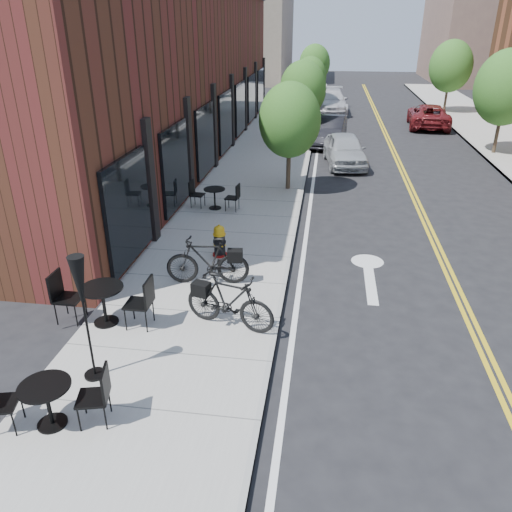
{
  "coord_description": "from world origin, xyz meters",
  "views": [
    {
      "loc": [
        0.76,
        -8.89,
        5.75
      ],
      "look_at": [
        -0.67,
        1.1,
        1.0
      ],
      "focal_mm": 35.0,
      "sensor_mm": 36.0,
      "label": 1
    }
  ],
  "objects_px": {
    "bistro_set_b": "(103,300)",
    "patio_umbrella": "(81,293)",
    "bicycle_left": "(208,261)",
    "parked_car_a": "(345,150)",
    "bistro_set_a": "(47,399)",
    "parked_car_b": "(329,131)",
    "fire_hydrant": "(219,241)",
    "bicycle_right": "(229,301)",
    "parked_car_far": "(428,116)",
    "bistro_set_c": "(215,196)",
    "parked_car_c": "(330,101)"
  },
  "relations": [
    {
      "from": "bicycle_left",
      "to": "parked_car_a",
      "type": "distance_m",
      "value": 12.3
    },
    {
      "from": "fire_hydrant",
      "to": "bicycle_left",
      "type": "bearing_deg",
      "value": -81.88
    },
    {
      "from": "fire_hydrant",
      "to": "parked_car_far",
      "type": "bearing_deg",
      "value": 73.08
    },
    {
      "from": "fire_hydrant",
      "to": "bistro_set_a",
      "type": "distance_m",
      "value": 6.52
    },
    {
      "from": "bistro_set_c",
      "to": "patio_umbrella",
      "type": "bearing_deg",
      "value": -84.19
    },
    {
      "from": "bistro_set_a",
      "to": "bistro_set_b",
      "type": "distance_m",
      "value": 2.87
    },
    {
      "from": "bicycle_right",
      "to": "parked_car_c",
      "type": "relative_size",
      "value": 0.36
    },
    {
      "from": "bistro_set_a",
      "to": "parked_car_c",
      "type": "distance_m",
      "value": 30.86
    },
    {
      "from": "bicycle_left",
      "to": "bistro_set_a",
      "type": "distance_m",
      "value": 5.02
    },
    {
      "from": "fire_hydrant",
      "to": "patio_umbrella",
      "type": "bearing_deg",
      "value": -96.13
    },
    {
      "from": "bistro_set_b",
      "to": "parked_car_b",
      "type": "xyz_separation_m",
      "value": [
        4.34,
        17.78,
        0.05
      ]
    },
    {
      "from": "bistro_set_b",
      "to": "parked_car_a",
      "type": "relative_size",
      "value": 0.5
    },
    {
      "from": "bicycle_left",
      "to": "parked_car_far",
      "type": "relative_size",
      "value": 0.4
    },
    {
      "from": "fire_hydrant",
      "to": "bicycle_right",
      "type": "xyz_separation_m",
      "value": [
        0.91,
        -3.3,
        0.17
      ]
    },
    {
      "from": "bicycle_left",
      "to": "bistro_set_a",
      "type": "xyz_separation_m",
      "value": [
        -1.34,
        -4.83,
        -0.1
      ]
    },
    {
      "from": "parked_car_a",
      "to": "patio_umbrella",
      "type": "bearing_deg",
      "value": -113.84
    },
    {
      "from": "bicycle_left",
      "to": "parked_car_a",
      "type": "bearing_deg",
      "value": 157.51
    },
    {
      "from": "bicycle_left",
      "to": "bistro_set_a",
      "type": "bearing_deg",
      "value": -22.08
    },
    {
      "from": "bicycle_left",
      "to": "parked_car_b",
      "type": "relative_size",
      "value": 0.45
    },
    {
      "from": "bicycle_right",
      "to": "patio_umbrella",
      "type": "height_order",
      "value": "patio_umbrella"
    },
    {
      "from": "bicycle_right",
      "to": "patio_umbrella",
      "type": "relative_size",
      "value": 0.84
    },
    {
      "from": "bistro_set_b",
      "to": "patio_umbrella",
      "type": "distance_m",
      "value": 2.05
    },
    {
      "from": "parked_car_a",
      "to": "parked_car_b",
      "type": "distance_m",
      "value": 4.03
    },
    {
      "from": "parked_car_b",
      "to": "parked_car_c",
      "type": "xyz_separation_m",
      "value": [
        -0.0,
        9.97,
        0.07
      ]
    },
    {
      "from": "fire_hydrant",
      "to": "bicycle_right",
      "type": "bearing_deg",
      "value": -68.32
    },
    {
      "from": "bicycle_left",
      "to": "parked_car_b",
      "type": "distance_m",
      "value": 16.01
    },
    {
      "from": "patio_umbrella",
      "to": "bicycle_right",
      "type": "bearing_deg",
      "value": 42.41
    },
    {
      "from": "bistro_set_c",
      "to": "parked_car_a",
      "type": "distance_m",
      "value": 7.97
    },
    {
      "from": "bistro_set_b",
      "to": "patio_umbrella",
      "type": "height_order",
      "value": "patio_umbrella"
    },
    {
      "from": "bistro_set_b",
      "to": "parked_car_a",
      "type": "bearing_deg",
      "value": 69.86
    },
    {
      "from": "bistro_set_c",
      "to": "parked_car_b",
      "type": "relative_size",
      "value": 0.39
    },
    {
      "from": "fire_hydrant",
      "to": "parked_car_b",
      "type": "height_order",
      "value": "parked_car_b"
    },
    {
      "from": "bicycle_left",
      "to": "parked_car_a",
      "type": "xyz_separation_m",
      "value": [
        3.38,
        11.83,
        -0.03
      ]
    },
    {
      "from": "bistro_set_b",
      "to": "bicycle_right",
      "type": "bearing_deg",
      "value": 5.2
    },
    {
      "from": "parked_car_far",
      "to": "fire_hydrant",
      "type": "bearing_deg",
      "value": 71.26
    },
    {
      "from": "bistro_set_c",
      "to": "patio_umbrella",
      "type": "distance_m",
      "value": 8.86
    },
    {
      "from": "bistro_set_a",
      "to": "parked_car_c",
      "type": "bearing_deg",
      "value": 68.92
    },
    {
      "from": "bistro_set_c",
      "to": "parked_car_b",
      "type": "distance_m",
      "value": 11.24
    },
    {
      "from": "parked_car_a",
      "to": "bistro_set_a",
      "type": "bearing_deg",
      "value": -113.18
    },
    {
      "from": "bistro_set_a",
      "to": "patio_umbrella",
      "type": "xyz_separation_m",
      "value": [
        0.15,
        1.21,
        1.17
      ]
    },
    {
      "from": "bistro_set_b",
      "to": "parked_car_far",
      "type": "distance_m",
      "value": 25.47
    },
    {
      "from": "bistro_set_b",
      "to": "fire_hydrant",
      "type": "bearing_deg",
      "value": 65.04
    },
    {
      "from": "fire_hydrant",
      "to": "bistro_set_b",
      "type": "xyz_separation_m",
      "value": [
        -1.65,
        -3.54,
        0.13
      ]
    },
    {
      "from": "parked_car_c",
      "to": "bistro_set_c",
      "type": "bearing_deg",
      "value": -102.42
    },
    {
      "from": "bistro_set_c",
      "to": "parked_car_far",
      "type": "bearing_deg",
      "value": 67.06
    },
    {
      "from": "fire_hydrant",
      "to": "patio_umbrella",
      "type": "relative_size",
      "value": 0.38
    },
    {
      "from": "bistro_set_b",
      "to": "parked_car_c",
      "type": "bearing_deg",
      "value": 81.15
    },
    {
      "from": "parked_car_c",
      "to": "parked_car_far",
      "type": "bearing_deg",
      "value": -39.49
    },
    {
      "from": "fire_hydrant",
      "to": "parked_car_far",
      "type": "height_order",
      "value": "parked_car_far"
    },
    {
      "from": "bicycle_left",
      "to": "parked_car_far",
      "type": "bearing_deg",
      "value": 151.83
    }
  ]
}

